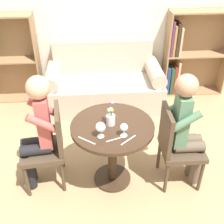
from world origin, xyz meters
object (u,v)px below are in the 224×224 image
object	(u,v)px
chair_right	(176,144)
person_left	(37,131)
wine_glass_right	(124,128)
flower_vase	(111,117)
chair_left	(49,145)
person_right	(187,129)
bookshelf_right	(187,56)
couch	(104,85)
wine_glass_left	(100,127)

from	to	relation	value
chair_right	person_left	xyz separation A→B (m)	(-1.36, 0.07, 0.19)
wine_glass_right	flower_vase	world-z (taller)	flower_vase
chair_left	person_right	bearing A→B (deg)	80.25
bookshelf_right	person_right	distance (m)	2.01
person_right	wine_glass_right	distance (m)	0.66
person_left	chair_left	bearing A→B (deg)	94.15
couch	chair_right	size ratio (longest dim) A/B	1.90
bookshelf_right	wine_glass_left	world-z (taller)	bookshelf_right
couch	chair_right	xyz separation A→B (m)	(0.64, -1.64, 0.18)
chair_right	flower_vase	world-z (taller)	flower_vase
person_right	wine_glass_right	world-z (taller)	person_right
chair_left	person_left	bearing A→B (deg)	-85.85
chair_right	person_right	xyz separation A→B (m)	(0.09, -0.00, 0.19)
couch	flower_vase	xyz separation A→B (m)	(-0.01, -1.58, 0.51)
chair_right	couch	bearing A→B (deg)	21.86
wine_glass_left	flower_vase	xyz separation A→B (m)	(0.10, 0.18, -0.02)
chair_right	flower_vase	size ratio (longest dim) A/B	3.52
bookshelf_right	person_right	bearing A→B (deg)	-107.41
couch	wine_glass_right	world-z (taller)	couch
bookshelf_right	wine_glass_left	bearing A→B (deg)	-125.37
chair_right	wine_glass_left	size ratio (longest dim) A/B	5.92
person_right	wine_glass_right	size ratio (longest dim) A/B	9.74
chair_right	person_left	distance (m)	1.38
wine_glass_right	bookshelf_right	bearing A→B (deg)	58.80
person_right	bookshelf_right	bearing A→B (deg)	-16.78
chair_left	flower_vase	bearing A→B (deg)	81.59
couch	person_left	world-z (taller)	person_left
chair_right	wine_glass_right	distance (m)	0.65
flower_vase	wine_glass_left	bearing A→B (deg)	-120.11
person_right	wine_glass_right	bearing A→B (deg)	101.37
bookshelf_right	chair_right	distance (m)	2.04
person_left	person_right	distance (m)	1.45
bookshelf_right	person_left	bearing A→B (deg)	-138.02
bookshelf_right	chair_left	bearing A→B (deg)	-137.05
person_right	flower_vase	size ratio (longest dim) A/B	4.96
chair_left	person_left	distance (m)	0.21
person_right	wine_glass_left	bearing A→B (deg)	98.52
couch	wine_glass_right	size ratio (longest dim) A/B	13.17
chair_left	wine_glass_right	world-z (taller)	chair_left
chair_right	wine_glass_right	xyz separation A→B (m)	(-0.55, -0.12, 0.33)
chair_right	person_right	distance (m)	0.21
person_left	flower_vase	xyz separation A→B (m)	(0.71, -0.01, 0.13)
couch	wine_glass_left	bearing A→B (deg)	-93.88
couch	chair_right	distance (m)	1.77
wine_glass_left	wine_glass_right	xyz separation A→B (m)	(0.21, -0.00, -0.01)
flower_vase	chair_right	bearing A→B (deg)	-5.44
person_right	wine_glass_left	size ratio (longest dim) A/B	8.34
chair_right	flower_vase	xyz separation A→B (m)	(-0.65, 0.06, 0.32)
chair_right	person_left	world-z (taller)	person_left
bookshelf_right	chair_left	xyz separation A→B (m)	(-1.96, -1.83, -0.13)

